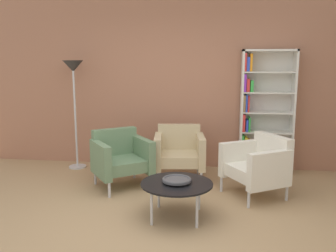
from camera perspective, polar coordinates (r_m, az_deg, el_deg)
ground_plane at (r=3.85m, az=-3.37°, el=-16.30°), size 8.32×8.32×0.00m
brick_back_panel at (r=5.88m, az=1.08°, el=7.59°), size 6.40×0.12×2.90m
bookshelf_tall at (r=5.72m, az=14.71°, el=2.18°), size 0.80×0.30×1.90m
coffee_table_low at (r=4.00m, az=1.39°, el=-9.42°), size 0.80×0.80×0.40m
decorative_bowl at (r=3.98m, az=1.40°, el=-8.55°), size 0.32×0.32×0.05m
armchair_by_bookshelf at (r=4.77m, az=14.17°, el=-5.95°), size 0.92×0.94×0.78m
armchair_near_window at (r=5.30m, az=1.79°, el=-4.03°), size 0.79×0.74×0.78m
armchair_spare_guest at (r=5.02m, az=-7.57°, el=-4.92°), size 0.95×0.94×0.78m
floor_lamp_torchiere at (r=5.89m, az=-14.82°, el=7.25°), size 0.32×0.32×1.74m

